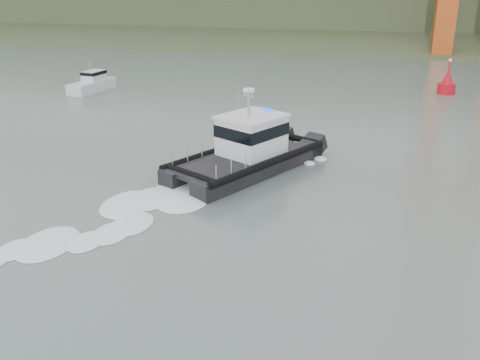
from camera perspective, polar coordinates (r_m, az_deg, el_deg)
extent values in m
plane|color=#51605A|center=(21.01, -10.42, -15.20)|extent=(400.00, 400.00, 0.00)
cube|color=#313F24|center=(108.23, 9.87, 14.37)|extent=(500.00, 44.72, 16.25)
cube|color=#313F24|center=(135.62, 10.98, 18.18)|extent=(500.00, 70.00, 18.00)
cube|color=black|center=(36.58, -1.00, 2.22)|extent=(6.82, 10.91, 1.27)
cube|color=black|center=(34.79, 2.44, 1.19)|extent=(6.82, 10.91, 1.27)
cube|color=black|center=(35.12, 0.10, 2.29)|extent=(8.57, 10.89, 0.27)
cube|color=silver|center=(35.47, 1.26, 4.76)|extent=(4.63, 4.88, 2.44)
cube|color=black|center=(35.35, 1.27, 5.45)|extent=(4.72, 4.97, 0.80)
cube|color=silver|center=(35.12, 1.28, 6.81)|extent=(4.92, 5.17, 0.17)
cylinder|color=#9B9FA4|center=(34.68, 0.94, 8.10)|extent=(0.17, 0.17, 1.91)
cylinder|color=white|center=(34.49, 0.95, 9.56)|extent=(0.74, 0.74, 0.19)
cube|color=silver|center=(62.67, -15.52, 9.58)|extent=(3.11, 6.52, 1.25)
cube|color=silver|center=(62.88, -15.32, 10.61)|extent=(2.07, 2.75, 1.25)
cube|color=black|center=(62.81, -15.36, 10.98)|extent=(2.13, 2.81, 0.36)
cylinder|color=#9B9FA4|center=(62.29, -15.72, 11.55)|extent=(0.08, 0.08, 1.25)
cylinder|color=#AB0B15|center=(63.42, 21.14, 8.98)|extent=(1.92, 1.92, 1.28)
cone|color=#AB0B15|center=(63.19, 21.29, 10.11)|extent=(1.49, 1.49, 1.92)
cylinder|color=#AB0B15|center=(62.99, 21.45, 11.24)|extent=(0.17, 0.17, 1.06)
sphere|color=#E5D87F|center=(62.90, 21.53, 11.81)|extent=(0.32, 0.32, 0.32)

